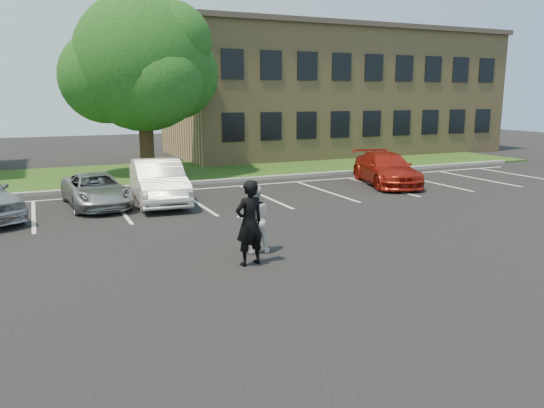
# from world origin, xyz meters

# --- Properties ---
(ground_plane) EXTENTS (90.00, 90.00, 0.00)m
(ground_plane) POSITION_xyz_m (0.00, 0.00, 0.00)
(ground_plane) COLOR black
(ground_plane) RESTS_ON ground
(curb) EXTENTS (40.00, 0.30, 0.15)m
(curb) POSITION_xyz_m (0.00, 12.00, 0.07)
(curb) COLOR gray
(curb) RESTS_ON ground
(grass_strip) EXTENTS (44.00, 8.00, 0.08)m
(grass_strip) POSITION_xyz_m (0.00, 16.00, 0.04)
(grass_strip) COLOR #1C4119
(grass_strip) RESTS_ON ground
(stall_lines) EXTENTS (34.00, 5.36, 0.01)m
(stall_lines) POSITION_xyz_m (1.40, 8.95, 0.01)
(stall_lines) COLOR silver
(stall_lines) RESTS_ON ground
(office_building) EXTENTS (22.40, 10.40, 8.30)m
(office_building) POSITION_xyz_m (14.00, 21.99, 4.16)
(office_building) COLOR #9C8356
(office_building) RESTS_ON ground
(tree) EXTENTS (7.80, 7.20, 8.80)m
(tree) POSITION_xyz_m (-0.21, 15.61, 5.35)
(tree) COLOR black
(tree) RESTS_ON ground
(man_black_suit) EXTENTS (0.83, 0.64, 2.04)m
(man_black_suit) POSITION_xyz_m (-0.92, 0.24, 1.02)
(man_black_suit) COLOR black
(man_black_suit) RESTS_ON ground
(man_white_shirt) EXTENTS (0.96, 0.81, 1.75)m
(man_white_shirt) POSITION_xyz_m (-0.46, 1.10, 0.87)
(man_white_shirt) COLOR silver
(man_white_shirt) RESTS_ON ground
(car_silver_minivan) EXTENTS (2.31, 4.40, 1.18)m
(car_silver_minivan) POSITION_xyz_m (-3.48, 8.76, 0.59)
(car_silver_minivan) COLOR #999CA0
(car_silver_minivan) RESTS_ON ground
(car_white_sedan) EXTENTS (2.04, 4.96, 1.60)m
(car_white_sedan) POSITION_xyz_m (-1.28, 8.49, 0.80)
(car_white_sedan) COLOR silver
(car_white_sedan) RESTS_ON ground
(car_red_compact) EXTENTS (3.24, 5.23, 1.42)m
(car_red_compact) POSITION_xyz_m (8.92, 8.40, 0.71)
(car_red_compact) COLOR maroon
(car_red_compact) RESTS_ON ground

